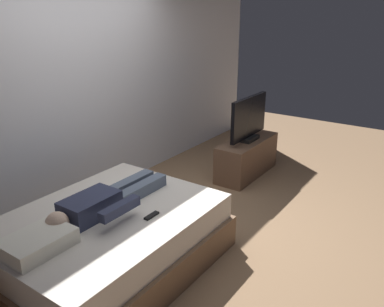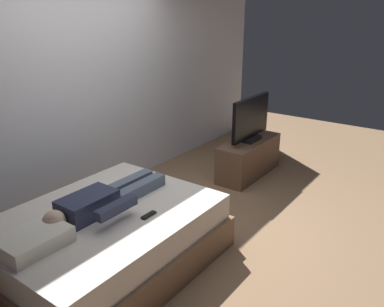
% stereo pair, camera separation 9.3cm
% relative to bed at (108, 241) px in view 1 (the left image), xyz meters
% --- Properties ---
extents(ground_plane, '(10.00, 10.00, 0.00)m').
position_rel_bed_xyz_m(ground_plane, '(0.92, -0.21, -0.26)').
color(ground_plane, '#8C6B4C').
extents(back_wall, '(6.40, 0.10, 2.80)m').
position_rel_bed_xyz_m(back_wall, '(1.32, 1.27, 1.14)').
color(back_wall, silver).
rests_on(back_wall, ground).
extents(bed, '(1.94, 1.47, 0.54)m').
position_rel_bed_xyz_m(bed, '(0.00, 0.00, 0.00)').
color(bed, brown).
rests_on(bed, ground).
extents(pillow, '(0.48, 0.34, 0.12)m').
position_rel_bed_xyz_m(pillow, '(-0.65, 0.00, 0.34)').
color(pillow, silver).
rests_on(pillow, bed).
extents(person, '(1.26, 0.46, 0.18)m').
position_rel_bed_xyz_m(person, '(0.03, 0.05, 0.36)').
color(person, '#2D334C').
rests_on(person, bed).
extents(remote, '(0.15, 0.04, 0.02)m').
position_rel_bed_xyz_m(remote, '(0.18, -0.36, 0.29)').
color(remote, black).
rests_on(remote, bed).
extents(tv_stand, '(1.10, 0.40, 0.50)m').
position_rel_bed_xyz_m(tv_stand, '(2.56, -0.02, -0.01)').
color(tv_stand, brown).
rests_on(tv_stand, ground).
extents(tv, '(0.88, 0.20, 0.59)m').
position_rel_bed_xyz_m(tv, '(2.56, -0.02, 0.52)').
color(tv, black).
rests_on(tv, tv_stand).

